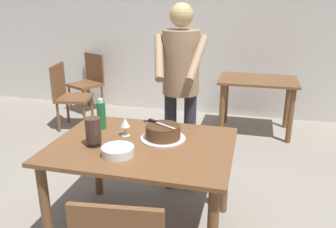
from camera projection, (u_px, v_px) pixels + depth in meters
back_wall at (206, 25)px, 5.12m from camera, size 10.00×0.12×2.70m
main_dining_table at (143, 158)px, 2.54m from camera, size 1.31×0.97×0.75m
cake_on_platter at (163, 133)px, 2.56m from camera, size 0.34×0.34×0.11m
cake_knife at (156, 122)px, 2.59m from camera, size 0.24×0.16×0.02m
plate_stack at (118, 151)px, 2.31m from camera, size 0.22×0.22×0.06m
wine_glass_near at (125, 123)px, 2.61m from camera, size 0.08×0.08×0.14m
water_bottle at (101, 115)px, 2.76m from camera, size 0.07×0.07×0.25m
hurricane_lamp at (93, 132)px, 2.43m from camera, size 0.11×0.11×0.21m
person_cutting_cake at (181, 80)px, 3.00m from camera, size 0.47×0.56×1.72m
background_table at (257, 91)px, 4.54m from camera, size 1.00×0.70×0.74m
background_chair_0 at (89, 80)px, 5.50m from camera, size 0.59×0.59×0.90m
background_chair_1 at (69, 94)px, 4.73m from camera, size 0.51×0.51×0.90m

